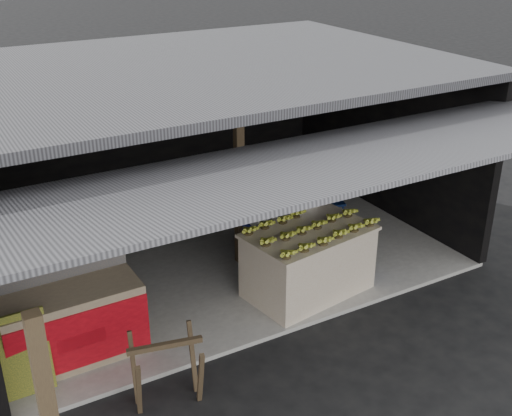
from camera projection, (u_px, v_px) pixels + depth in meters
ground at (290, 333)px, 8.26m from camera, size 80.00×80.00×0.00m
concrete_slab at (206, 251)px, 10.22m from camera, size 7.00×5.00×0.06m
shophouse at (192, 121)px, 9.61m from camera, size 7.40×7.29×3.02m
banana_table at (308, 261)px, 8.87m from camera, size 1.86×1.30×0.96m
banana_pile at (310, 224)px, 8.63m from camera, size 1.72×1.18×0.19m
white_crate at (278, 230)px, 9.63m from camera, size 1.02×0.72×1.09m
neighbor_stall at (72, 320)px, 7.53m from camera, size 1.64×0.76×1.68m
green_signboard at (19, 356)px, 6.93m from camera, size 0.66×0.17×0.99m
sawhorse at (166, 366)px, 6.87m from camera, size 0.84×0.83×0.80m
water_barrel at (356, 261)px, 9.35m from camera, size 0.35×0.35×0.51m
plastic_chair at (327, 194)px, 10.80m from camera, size 0.55×0.55×0.96m
magenta_rug at (302, 231)px, 10.78m from camera, size 1.54×1.06×0.01m
picture_frames at (134, 102)px, 11.25m from camera, size 1.62×0.04×0.46m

